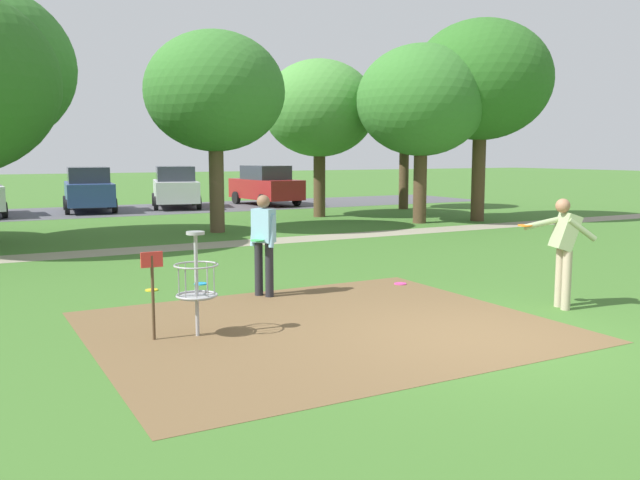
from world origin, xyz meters
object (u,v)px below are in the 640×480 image
player_throwing (264,239)px  frisbee_mid_grass (400,284)px  parked_car_center_left (89,189)px  tree_mid_left (215,92)px  parked_car_rightmost (266,185)px  parked_car_center_right (175,187)px  frisbee_far_left (152,290)px  frisbee_by_tee (200,284)px  tree_near_right (481,81)px  tree_far_left (405,118)px  tree_near_left (422,101)px  tree_mid_right (319,109)px  disc_golf_basket (192,280)px  player_foreground_watching (564,245)px

player_throwing → frisbee_mid_grass: bearing=-5.6°
parked_car_center_left → tree_mid_left: bearing=-77.8°
parked_car_rightmost → parked_car_center_right: bearing=174.2°
frisbee_far_left → frisbee_by_tee: bearing=8.3°
frisbee_by_tee → frisbee_mid_grass: same height
frisbee_by_tee → frisbee_far_left: size_ratio=1.07×
frisbee_mid_grass → tree_near_right: bearing=41.9°
tree_far_left → tree_mid_left: bearing=-156.5°
tree_near_left → tree_near_right: size_ratio=0.86×
tree_near_right → frisbee_by_tee: bearing=-152.3°
tree_mid_right → tree_far_left: size_ratio=1.10×
frisbee_far_left → parked_car_center_right: (5.74, 17.72, 0.91)m
tree_mid_right → parked_car_center_right: (-3.54, 6.89, -3.14)m
player_throwing → tree_near_right: (11.92, 8.09, 3.95)m
disc_golf_basket → tree_near_left: 15.85m
tree_far_left → parked_car_center_right: tree_far_left is taller
tree_mid_right → parked_car_rightmost: 7.22m
frisbee_mid_grass → tree_mid_right: (5.11, 12.47, 4.05)m
disc_golf_basket → player_foreground_watching: bearing=-11.9°
frisbee_by_tee → tree_mid_right: size_ratio=0.04×
tree_mid_right → frisbee_by_tee: bearing=-128.0°
disc_golf_basket → frisbee_far_left: disc_golf_basket is taller
tree_near_right → parked_car_rightmost: (-3.53, 10.58, -4.00)m
tree_mid_right → tree_far_left: 5.18m
disc_golf_basket → tree_mid_left: size_ratio=0.23×
disc_golf_basket → parked_car_rightmost: bearing=63.5°
frisbee_by_tee → tree_far_left: bearing=42.4°
player_throwing → frisbee_by_tee: bearing=111.8°
player_foreground_watching → frisbee_mid_grass: (-1.07, 2.78, -0.98)m
tree_far_left → parked_car_center_left: (-12.24, 5.27, -2.98)m
frisbee_mid_grass → disc_golf_basket: bearing=-160.3°
tree_far_left → parked_car_rightmost: 7.25m
frisbee_far_left → tree_mid_left: bearing=62.5°
frisbee_far_left → tree_near_right: tree_near_right is taller
player_throwing → frisbee_far_left: player_throwing is taller
tree_near_left → frisbee_far_left: bearing=-147.6°
parked_car_center_left → parked_car_rightmost: (7.93, -0.25, 0.00)m
tree_far_left → tree_near_left: bearing=-120.4°
parked_car_rightmost → tree_mid_right: bearing=-95.8°
player_throwing → tree_near_left: 13.25m
parked_car_center_right → player_foreground_watching: bearing=-91.3°
disc_golf_basket → frisbee_far_left: (0.30, 3.24, -0.74)m
disc_golf_basket → tree_near_right: bearing=35.9°
player_foreground_watching → player_throwing: bearing=140.6°
parked_car_center_left → frisbee_by_tee: bearing=-93.5°
frisbee_mid_grass → frisbee_far_left: 4.48m
tree_near_right → parked_car_center_left: bearing=136.6°
disc_golf_basket → parked_car_center_right: parked_car_center_right is taller
tree_mid_left → parked_car_center_right: (1.65, 9.86, -3.29)m
frisbee_by_tee → tree_near_left: size_ratio=0.04×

